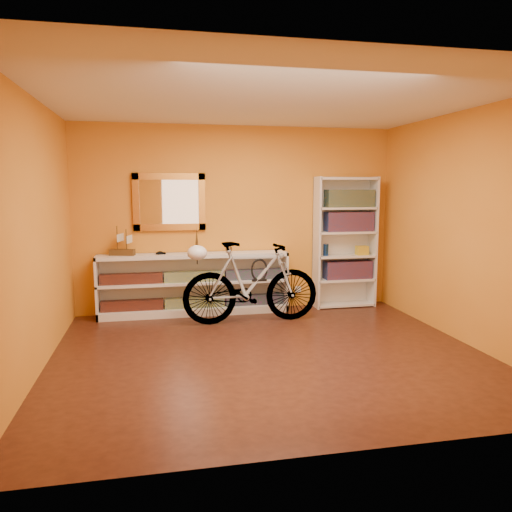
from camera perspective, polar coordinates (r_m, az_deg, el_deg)
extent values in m
cube|color=#32160E|center=(5.29, 1.56, -11.35)|extent=(4.50, 4.00, 0.01)
cube|color=silver|center=(5.06, 1.67, 17.75)|extent=(4.50, 4.00, 0.01)
cube|color=orange|center=(6.97, -2.16, 4.31)|extent=(4.50, 0.01, 2.60)
cube|color=orange|center=(5.00, -24.43, 2.16)|extent=(0.01, 4.00, 2.60)
cube|color=orange|center=(5.94, 23.32, 3.03)|extent=(0.01, 4.00, 2.60)
cube|color=#98591B|center=(6.83, -10.05, 6.22)|extent=(0.98, 0.06, 0.78)
cube|color=silver|center=(7.30, 4.91, -3.88)|extent=(0.09, 0.02, 0.09)
cube|color=black|center=(6.85, -7.14, -5.37)|extent=(2.50, 0.13, 0.14)
cube|color=navy|center=(6.78, -7.19, -2.37)|extent=(2.50, 0.13, 0.14)
imported|color=black|center=(6.73, -11.02, 0.19)|extent=(0.00, 0.01, 0.00)
cone|color=#4F381B|center=(6.73, -6.91, 1.80)|extent=(0.06, 0.06, 0.36)
sphere|color=#4F381B|center=(6.80, -3.18, 0.81)|extent=(0.10, 0.10, 0.10)
cube|color=maroon|center=(7.34, 10.61, -1.57)|extent=(0.70, 0.22, 0.26)
cube|color=maroon|center=(7.26, 10.75, 3.96)|extent=(0.70, 0.22, 0.28)
cube|color=#174052|center=(7.24, 10.82, 6.61)|extent=(0.70, 0.22, 0.25)
cylinder|color=#153A95|center=(7.15, 8.13, 0.71)|extent=(0.08, 0.08, 0.17)
cube|color=maroon|center=(7.18, 8.86, 6.34)|extent=(0.14, 0.14, 0.17)
cube|color=gold|center=(7.34, 12.23, 0.64)|extent=(0.18, 0.12, 0.13)
imported|color=silver|center=(6.32, -0.56, -3.08)|extent=(0.49, 1.81, 1.06)
ellipsoid|color=white|center=(6.16, -6.88, 0.38)|extent=(0.25, 0.24, 0.19)
torus|color=black|center=(6.32, 0.39, -1.62)|extent=(0.22, 0.02, 0.22)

